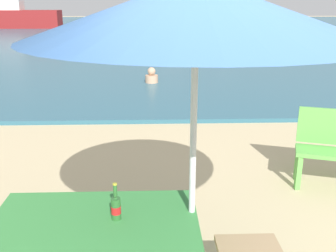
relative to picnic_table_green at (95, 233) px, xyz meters
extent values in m
cube|color=#2D6075|center=(1.17, 29.53, -0.61)|extent=(120.00, 50.00, 0.08)
cube|color=#3D8C42|center=(0.00, 0.00, 0.08)|extent=(1.40, 0.80, 0.06)
cube|color=#3D8C42|center=(-0.64, 0.34, -0.30)|extent=(0.08, 0.08, 0.70)
cube|color=#3D8C42|center=(0.64, 0.34, -0.30)|extent=(0.08, 0.08, 0.70)
cylinder|color=#2D662D|center=(0.15, 0.00, 0.19)|extent=(0.06, 0.06, 0.16)
cone|color=#2D662D|center=(0.15, 0.00, 0.27)|extent=(0.06, 0.06, 0.03)
cylinder|color=#2D662D|center=(0.15, 0.00, 0.32)|extent=(0.03, 0.03, 0.09)
cylinder|color=red|center=(0.15, 0.00, 0.18)|extent=(0.07, 0.07, 0.05)
cylinder|color=gold|center=(0.15, 0.00, 0.37)|extent=(0.03, 0.03, 0.01)
cylinder|color=silver|center=(0.67, 0.08, 0.50)|extent=(0.04, 0.04, 2.30)
cone|color=#33598C|center=(0.67, 0.08, 1.47)|extent=(2.10, 2.10, 0.36)
cube|color=#60B24C|center=(2.12, 1.86, -0.44)|extent=(0.06, 0.06, 0.42)
cube|color=#60B24C|center=(2.20, 2.12, -0.44)|extent=(0.06, 0.06, 0.42)
cylinder|color=tan|center=(0.34, 7.98, -0.47)|extent=(0.34, 0.34, 0.20)
sphere|color=tan|center=(0.34, 7.98, -0.27)|extent=(0.21, 0.21, 0.21)
cube|color=maroon|center=(-10.70, 30.80, 0.13)|extent=(6.87, 1.87, 1.41)
cube|color=silver|center=(-11.32, 30.80, 1.38)|extent=(2.19, 1.41, 1.09)
cube|color=#4C4C4C|center=(9.03, 43.63, 0.06)|extent=(6.13, 1.67, 1.25)
cube|color=silver|center=(8.47, 43.63, 1.17)|extent=(1.95, 1.25, 0.98)
cube|color=maroon|center=(2.64, 37.02, 0.03)|extent=(5.82, 1.59, 1.19)
cube|color=silver|center=(2.11, 37.02, 1.08)|extent=(1.85, 1.19, 0.93)
camera|label=1|loc=(0.42, -2.32, 1.51)|focal=41.50mm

